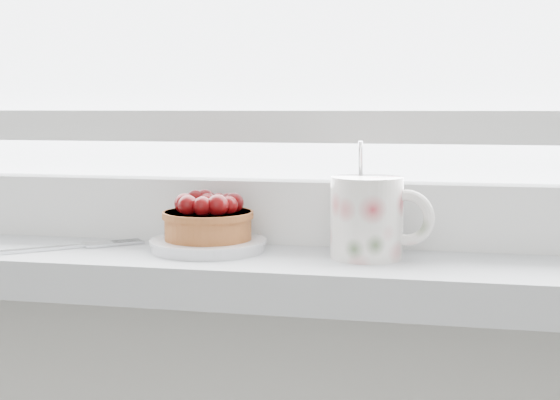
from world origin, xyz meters
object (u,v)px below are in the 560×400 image
(saucer, at_px, (208,245))
(raspberry_tart, at_px, (208,218))
(floral_mug, at_px, (370,216))
(fork, at_px, (48,249))

(saucer, height_order, raspberry_tart, raspberry_tart)
(saucer, relative_size, floral_mug, 1.05)
(saucer, relative_size, raspberry_tart, 1.29)
(saucer, relative_size, fork, 0.74)
(saucer, xyz_separation_m, raspberry_tart, (-0.00, -0.00, 0.03))
(raspberry_tart, height_order, fork, raspberry_tart)
(floral_mug, height_order, fork, floral_mug)
(raspberry_tart, relative_size, fork, 0.57)
(saucer, bearing_deg, fork, -167.98)
(saucer, xyz_separation_m, fork, (-0.17, -0.04, -0.00))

